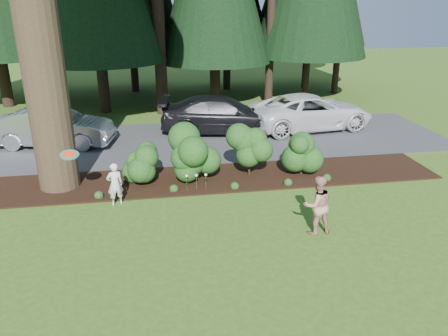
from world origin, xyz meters
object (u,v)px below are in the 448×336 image
(car_dark_suv, at_px, (223,115))
(adult, at_px, (317,205))
(car_silver_wagon, at_px, (53,127))
(car_white_suv, at_px, (311,112))
(child, at_px, (115,184))
(frisbee, at_px, (69,155))

(car_dark_suv, distance_m, adult, 9.34)
(car_silver_wagon, distance_m, adult, 11.67)
(car_white_suv, distance_m, child, 10.69)
(car_silver_wagon, distance_m, child, 6.59)
(adult, bearing_deg, car_silver_wagon, -53.12)
(car_white_suv, height_order, car_dark_suv, car_dark_suv)
(car_silver_wagon, xyz_separation_m, frisbee, (1.64, -5.88, 0.80))
(car_silver_wagon, height_order, car_dark_suv, car_dark_suv)
(car_white_suv, xyz_separation_m, car_dark_suv, (-4.08, 0.09, 0.00))
(car_dark_suv, bearing_deg, frisbee, 148.39)
(child, height_order, adult, adult)
(car_white_suv, distance_m, frisbee, 11.61)
(adult, height_order, frisbee, frisbee)
(adult, distance_m, frisbee, 6.93)
(adult, bearing_deg, car_white_suv, -115.41)
(child, distance_m, adult, 5.79)
(adult, bearing_deg, car_dark_suv, -90.80)
(child, distance_m, frisbee, 1.51)
(car_silver_wagon, xyz_separation_m, adult, (8.01, -8.49, -0.02))
(car_silver_wagon, relative_size, adult, 2.98)
(car_white_suv, height_order, frisbee, frisbee)
(adult, bearing_deg, child, -32.46)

